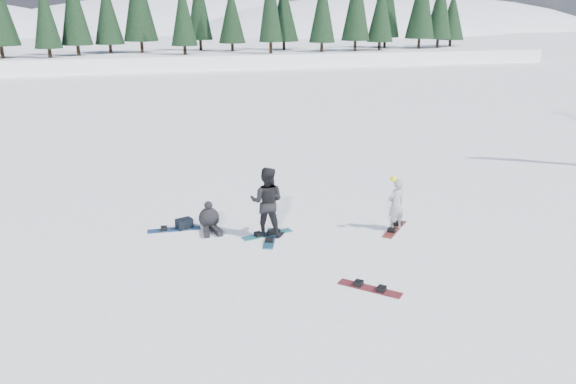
{
  "coord_description": "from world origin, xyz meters",
  "views": [
    {
      "loc": [
        -6.36,
        -12.95,
        6.02
      ],
      "look_at": [
        -2.05,
        1.71,
        1.1
      ],
      "focal_mm": 35.0,
      "sensor_mm": 36.0,
      "label": 1
    }
  ],
  "objects_px": {
    "snowboarder_man": "(267,202)",
    "gear_bag": "(184,224)",
    "seated_rider": "(209,219)",
    "snowboard_loose_a": "(270,238)",
    "snowboard_loose_c": "(174,230)",
    "snowboarder_woman": "(396,204)",
    "snowboard_loose_b": "(370,288)"
  },
  "relations": [
    {
      "from": "snowboarder_man",
      "to": "seated_rider",
      "type": "relative_size",
      "value": 1.98
    },
    {
      "from": "gear_bag",
      "to": "snowboard_loose_a",
      "type": "bearing_deg",
      "value": -33.27
    },
    {
      "from": "seated_rider",
      "to": "snowboard_loose_b",
      "type": "xyz_separation_m",
      "value": [
        2.93,
        -4.71,
        -0.31
      ]
    },
    {
      "from": "snowboard_loose_b",
      "to": "snowboard_loose_c",
      "type": "height_order",
      "value": "same"
    },
    {
      "from": "snowboarder_man",
      "to": "snowboard_loose_c",
      "type": "distance_m",
      "value": 2.91
    },
    {
      "from": "snowboarder_woman",
      "to": "snowboard_loose_b",
      "type": "xyz_separation_m",
      "value": [
        -2.21,
        -3.17,
        -0.77
      ]
    },
    {
      "from": "snowboard_loose_c",
      "to": "snowboarder_woman",
      "type": "bearing_deg",
      "value": -12.41
    },
    {
      "from": "snowboard_loose_b",
      "to": "snowboarder_woman",
      "type": "bearing_deg",
      "value": 100.84
    },
    {
      "from": "gear_bag",
      "to": "snowboard_loose_c",
      "type": "distance_m",
      "value": 0.34
    },
    {
      "from": "snowboard_loose_b",
      "to": "snowboard_loose_c",
      "type": "bearing_deg",
      "value": 174.32
    },
    {
      "from": "snowboarder_man",
      "to": "snowboard_loose_a",
      "type": "distance_m",
      "value": 1.02
    },
    {
      "from": "seated_rider",
      "to": "snowboard_loose_b",
      "type": "distance_m",
      "value": 5.56
    },
    {
      "from": "gear_bag",
      "to": "snowboard_loose_c",
      "type": "height_order",
      "value": "gear_bag"
    },
    {
      "from": "snowboarder_woman",
      "to": "snowboard_loose_a",
      "type": "xyz_separation_m",
      "value": [
        -3.63,
        0.34,
        -0.77
      ]
    },
    {
      "from": "snowboarder_woman",
      "to": "snowboard_loose_c",
      "type": "height_order",
      "value": "snowboarder_woman"
    },
    {
      "from": "snowboarder_woman",
      "to": "seated_rider",
      "type": "bearing_deg",
      "value": -33.41
    },
    {
      "from": "seated_rider",
      "to": "snowboard_loose_c",
      "type": "distance_m",
      "value": 1.07
    },
    {
      "from": "gear_bag",
      "to": "snowboard_loose_a",
      "type": "distance_m",
      "value": 2.65
    },
    {
      "from": "snowboarder_man",
      "to": "snowboard_loose_a",
      "type": "height_order",
      "value": "snowboarder_man"
    },
    {
      "from": "snowboard_loose_a",
      "to": "gear_bag",
      "type": "bearing_deg",
      "value": 77.43
    },
    {
      "from": "snowboarder_man",
      "to": "gear_bag",
      "type": "bearing_deg",
      "value": -2.3
    },
    {
      "from": "snowboarder_woman",
      "to": "seated_rider",
      "type": "height_order",
      "value": "snowboarder_woman"
    },
    {
      "from": "snowboarder_woman",
      "to": "snowboarder_man",
      "type": "height_order",
      "value": "snowboarder_man"
    },
    {
      "from": "snowboarder_man",
      "to": "gear_bag",
      "type": "distance_m",
      "value": 2.62
    },
    {
      "from": "snowboarder_woman",
      "to": "seated_rider",
      "type": "relative_size",
      "value": 1.67
    },
    {
      "from": "seated_rider",
      "to": "snowboard_loose_a",
      "type": "distance_m",
      "value": 1.95
    },
    {
      "from": "snowboard_loose_c",
      "to": "snowboard_loose_b",
      "type": "bearing_deg",
      "value": -47.87
    },
    {
      "from": "snowboarder_woman",
      "to": "snowboarder_man",
      "type": "xyz_separation_m",
      "value": [
        -3.65,
        0.64,
        0.21
      ]
    },
    {
      "from": "seated_rider",
      "to": "snowboard_loose_c",
      "type": "bearing_deg",
      "value": 165.15
    },
    {
      "from": "snowboarder_man",
      "to": "snowboard_loose_c",
      "type": "bearing_deg",
      "value": 1.38
    },
    {
      "from": "gear_bag",
      "to": "seated_rider",
      "type": "bearing_deg",
      "value": -19.94
    },
    {
      "from": "snowboarder_woman",
      "to": "snowboard_loose_a",
      "type": "bearing_deg",
      "value": -22.13
    }
  ]
}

